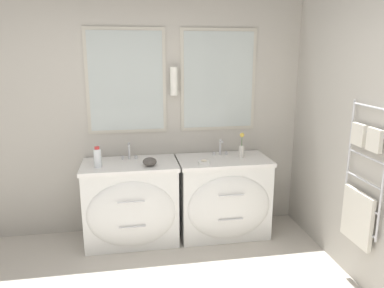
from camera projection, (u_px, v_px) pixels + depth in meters
name	position (u px, v px, depth m)	size (l,w,h in m)	color
wall_back	(139.00, 113.00, 4.04)	(5.21, 0.16, 2.60)	#B2ADA3
wall_right	(354.00, 131.00, 3.25)	(0.13, 4.02, 2.60)	#B2ADA3
vanity_left	(131.00, 203.00, 3.88)	(0.97, 0.63, 0.86)	white
vanity_right	(224.00, 197.00, 4.05)	(0.97, 0.63, 0.86)	white
faucet_left	(129.00, 152.00, 3.93)	(0.17, 0.11, 0.18)	silver
faucet_right	(220.00, 148.00, 4.09)	(0.17, 0.11, 0.18)	silver
toiletry_bottle	(98.00, 158.00, 3.65)	(0.07, 0.07, 0.21)	silver
amenity_bowl	(150.00, 162.00, 3.72)	(0.14, 0.14, 0.08)	#4C4742
flower_vase	(242.00, 148.00, 4.00)	(0.05, 0.05, 0.27)	silver
soap_dish	(204.00, 162.00, 3.79)	(0.11, 0.07, 0.04)	white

